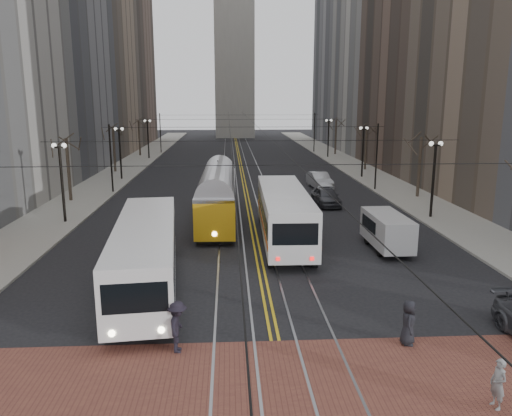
{
  "coord_description": "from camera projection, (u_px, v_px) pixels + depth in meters",
  "views": [
    {
      "loc": [
        -1.69,
        -18.26,
        8.97
      ],
      "look_at": [
        -0.18,
        8.84,
        3.0
      ],
      "focal_mm": 35.0,
      "sensor_mm": 36.0,
      "label": 1
    }
  ],
  "objects": [
    {
      "name": "sedan_silver",
      "position": [
        320.0,
        180.0,
        51.02
      ],
      "size": [
        2.21,
        5.0,
        1.6
      ],
      "primitive_type": "imported",
      "rotation": [
        0.0,
        0.0,
        0.11
      ],
      "color": "#B3B5BB",
      "rests_on": "ground"
    },
    {
      "name": "sedan_grey",
      "position": [
        326.0,
        196.0,
        42.65
      ],
      "size": [
        2.15,
        4.71,
        1.57
      ],
      "primitive_type": "imported",
      "rotation": [
        0.0,
        0.0,
        0.07
      ],
      "color": "#3E3F45",
      "rests_on": "ground"
    },
    {
      "name": "building_left_mid",
      "position": [
        28.0,
        30.0,
        59.63
      ],
      "size": [
        16.0,
        20.0,
        34.0
      ],
      "primitive_type": "cube",
      "color": "slate",
      "rests_on": "ground"
    },
    {
      "name": "rear_bus",
      "position": [
        284.0,
        216.0,
        31.69
      ],
      "size": [
        3.0,
        12.71,
        3.3
      ],
      "primitive_type": "cube",
      "rotation": [
        0.0,
        0.0,
        -0.02
      ],
      "color": "silver",
      "rests_on": "ground"
    },
    {
      "name": "pedestrian_d",
      "position": [
        178.0,
        327.0,
        17.87
      ],
      "size": [
        0.72,
        1.24,
        1.91
      ],
      "primitive_type": "imported",
      "rotation": [
        0.0,
        0.0,
        1.57
      ],
      "color": "black",
      "rests_on": "crosswalk_band"
    },
    {
      "name": "pedestrian_a",
      "position": [
        408.0,
        323.0,
        18.44
      ],
      "size": [
        0.77,
        0.96,
        1.71
      ],
      "primitive_type": "imported",
      "rotation": [
        0.0,
        0.0,
        1.27
      ],
      "color": "black",
      "rests_on": "crosswalk_band"
    },
    {
      "name": "pedestrian_b",
      "position": [
        498.0,
        384.0,
        14.62
      ],
      "size": [
        0.46,
        0.62,
        1.56
      ],
      "primitive_type": "imported",
      "rotation": [
        0.0,
        0.0,
        4.87
      ],
      "color": "gray",
      "rests_on": "crosswalk_band"
    },
    {
      "name": "trolley_wires",
      "position": [
        244.0,
        148.0,
        52.98
      ],
      "size": [
        25.96,
        120.0,
        6.6
      ],
      "color": "black",
      "rests_on": "ground"
    },
    {
      "name": "streetcar_rails",
      "position": [
        242.0,
        170.0,
        63.7
      ],
      "size": [
        4.8,
        130.0,
        0.02
      ],
      "primitive_type": "cube",
      "color": "gray",
      "rests_on": "ground"
    },
    {
      "name": "ground",
      "position": [
        273.0,
        329.0,
        19.82
      ],
      "size": [
        260.0,
        260.0,
        0.0
      ],
      "primitive_type": "plane",
      "color": "black",
      "rests_on": "ground"
    },
    {
      "name": "cargo_van",
      "position": [
        387.0,
        232.0,
        30.02
      ],
      "size": [
        1.97,
        4.95,
        2.18
      ],
      "primitive_type": "cube",
      "rotation": [
        0.0,
        0.0,
        0.02
      ],
      "color": "beige",
      "rests_on": "ground"
    },
    {
      "name": "street_trees",
      "position": [
        244.0,
        157.0,
        53.59
      ],
      "size": [
        31.68,
        53.28,
        5.6
      ],
      "color": "#382D23",
      "rests_on": "ground"
    },
    {
      "name": "building_right_mid",
      "position": [
        444.0,
        33.0,
        62.42
      ],
      "size": [
        16.0,
        20.0,
        34.0
      ],
      "primitive_type": "cube",
      "color": "brown",
      "rests_on": "ground"
    },
    {
      "name": "sidewalk_right",
      "position": [
        357.0,
        169.0,
        64.5
      ],
      "size": [
        5.0,
        140.0,
        0.15
      ],
      "primitive_type": "cube",
      "color": "gray",
      "rests_on": "ground"
    },
    {
      "name": "transit_bus",
      "position": [
        146.0,
        257.0,
        23.74
      ],
      "size": [
        3.97,
        13.08,
        3.22
      ],
      "primitive_type": "cube",
      "rotation": [
        0.0,
        0.0,
        0.1
      ],
      "color": "silver",
      "rests_on": "ground"
    },
    {
      "name": "building_left_far",
      "position": [
        106.0,
        41.0,
        97.99
      ],
      "size": [
        16.0,
        20.0,
        40.0
      ],
      "primitive_type": "cube",
      "color": "brown",
      "rests_on": "ground"
    },
    {
      "name": "sidewalk_left",
      "position": [
        123.0,
        171.0,
        62.87
      ],
      "size": [
        5.0,
        140.0,
        0.15
      ],
      "primitive_type": "cube",
      "color": "gray",
      "rests_on": "ground"
    },
    {
      "name": "building_right_far",
      "position": [
        361.0,
        43.0,
        100.78
      ],
      "size": [
        16.0,
        20.0,
        40.0
      ],
      "primitive_type": "cube",
      "color": "slate",
      "rests_on": "ground"
    },
    {
      "name": "crosswalk_band",
      "position": [
        284.0,
        385.0,
        15.92
      ],
      "size": [
        25.0,
        6.0,
        0.01
      ],
      "primitive_type": "cube",
      "color": "brown",
      "rests_on": "ground"
    },
    {
      "name": "centre_lines",
      "position": [
        242.0,
        170.0,
        63.7
      ],
      "size": [
        0.42,
        130.0,
        0.01
      ],
      "primitive_type": "cube",
      "color": "gold",
      "rests_on": "ground"
    },
    {
      "name": "lamp_posts",
      "position": [
        246.0,
        165.0,
        47.25
      ],
      "size": [
        27.6,
        57.2,
        5.6
      ],
      "color": "black",
      "rests_on": "ground"
    },
    {
      "name": "streetcar",
      "position": [
        218.0,
        200.0,
        36.95
      ],
      "size": [
        2.73,
        13.82,
        3.25
      ],
      "primitive_type": "cube",
      "rotation": [
        0.0,
        0.0,
        -0.01
      ],
      "color": "orange",
      "rests_on": "ground"
    }
  ]
}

